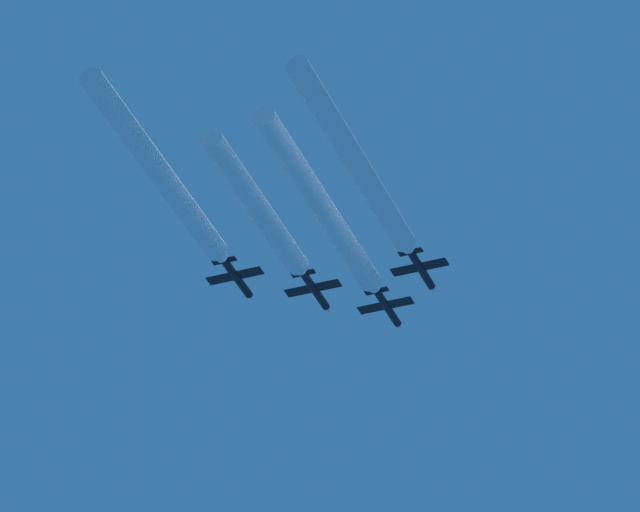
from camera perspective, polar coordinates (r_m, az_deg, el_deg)
name	(u,v)px	position (r m, az deg, el deg)	size (l,w,h in m)	color
jet_lead	(388,308)	(355.67, 1.63, -1.24)	(8.46, 12.32, 2.96)	black
jet_left_wingman	(315,290)	(350.03, -0.12, -0.83)	(8.46, 12.32, 2.96)	black
jet_right_wingman	(421,270)	(345.92, 2.44, -0.33)	(8.46, 12.32, 2.96)	black
jet_outer_left	(237,278)	(345.51, -2.00, -0.53)	(8.46, 12.32, 2.96)	black
smoke_trail_lead	(322,207)	(334.02, 0.05, 1.18)	(3.19, 44.30, 3.19)	white
smoke_trail_left_wingman	(258,207)	(332.69, -1.50, 1.17)	(3.19, 33.92, 3.19)	white
smoke_trail_right_wingman	(356,162)	(324.22, 0.86, 2.26)	(3.19, 44.78, 3.19)	white
smoke_trail_outer_left	(160,172)	(324.73, -3.86, 2.01)	(3.19, 44.30, 3.19)	white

